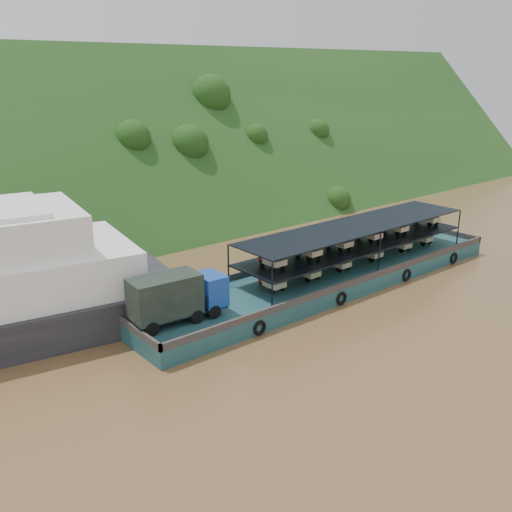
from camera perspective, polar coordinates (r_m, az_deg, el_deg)
ground at (r=44.09m, az=4.50°, el=-4.38°), size 160.00×160.00×0.00m
hillside at (r=73.03m, az=-15.51°, el=4.18°), size 140.00×39.60×39.60m
cargo_barge at (r=45.85m, az=6.11°, el=-2.02°), size 35.00×7.18×4.54m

